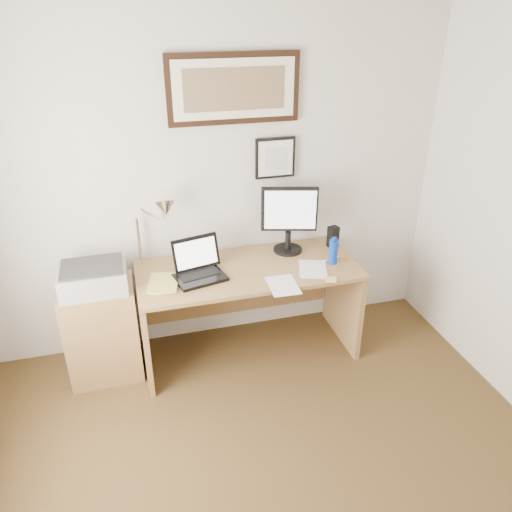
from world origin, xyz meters
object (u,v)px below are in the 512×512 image
object	(u,v)px
lcd_monitor	(289,217)
printer	(93,277)
desk	(245,290)
side_cabinet	(103,331)
water_bottle	(333,252)
laptop	(199,269)
book	(149,284)

from	to	relation	value
lcd_monitor	printer	size ratio (longest dim) A/B	1.18
lcd_monitor	printer	xyz separation A→B (m)	(-1.44, -0.15, -0.22)
desk	side_cabinet	bearing A→B (deg)	-178.11
printer	water_bottle	bearing A→B (deg)	-3.94
water_bottle	desk	distance (m)	0.73
side_cabinet	laptop	xyz separation A→B (m)	(0.71, -0.07, 0.44)
side_cabinet	laptop	world-z (taller)	laptop
laptop	printer	size ratio (longest dim) A/B	0.88
desk	lcd_monitor	bearing A→B (deg)	15.21
water_bottle	laptop	distance (m)	0.99
side_cabinet	water_bottle	bearing A→B (deg)	-4.59
side_cabinet	printer	world-z (taller)	printer
water_bottle	desk	bearing A→B (deg)	164.64
side_cabinet	water_bottle	distance (m)	1.77
side_cabinet	laptop	bearing A→B (deg)	-5.32
side_cabinet	lcd_monitor	distance (m)	1.59
book	desk	bearing A→B (deg)	10.79
book	printer	distance (m)	0.37
water_bottle	lcd_monitor	size ratio (longest dim) A/B	0.36
side_cabinet	lcd_monitor	bearing A→B (deg)	5.38
lcd_monitor	book	bearing A→B (deg)	-167.69
side_cabinet	book	world-z (taller)	book
laptop	printer	bearing A→B (deg)	176.24
side_cabinet	desk	size ratio (longest dim) A/B	0.46
book	printer	bearing A→B (deg)	167.11
book	laptop	xyz separation A→B (m)	(0.35, 0.03, 0.05)
water_bottle	laptop	world-z (taller)	laptop
laptop	lcd_monitor	world-z (taller)	lcd_monitor
water_bottle	lcd_monitor	xyz separation A→B (m)	(-0.26, 0.27, 0.20)
book	lcd_monitor	xyz separation A→B (m)	(1.08, 0.24, 0.28)
water_bottle	laptop	bearing A→B (deg)	175.93
laptop	lcd_monitor	bearing A→B (deg)	15.42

